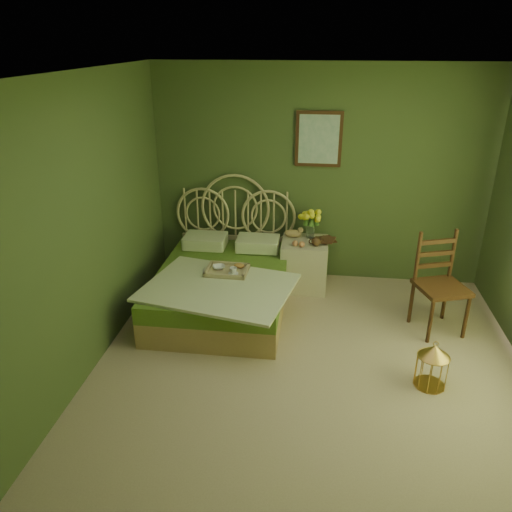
# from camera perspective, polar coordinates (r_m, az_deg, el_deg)

# --- Properties ---
(floor) EXTENTS (4.50, 4.50, 0.00)m
(floor) POSITION_cam_1_polar(r_m,az_deg,el_deg) (4.63, 6.05, -14.21)
(floor) COLOR tan
(floor) RESTS_ON ground
(ceiling) EXTENTS (4.50, 4.50, 0.00)m
(ceiling) POSITION_cam_1_polar(r_m,az_deg,el_deg) (3.66, 7.88, 19.84)
(ceiling) COLOR silver
(ceiling) RESTS_ON wall_back
(wall_back) EXTENTS (4.00, 0.00, 4.00)m
(wall_back) POSITION_cam_1_polar(r_m,az_deg,el_deg) (6.10, 7.27, 8.99)
(wall_back) COLOR #42552D
(wall_back) RESTS_ON floor
(wall_left) EXTENTS (0.00, 4.50, 4.50)m
(wall_left) POSITION_cam_1_polar(r_m,az_deg,el_deg) (4.44, -19.90, 2.03)
(wall_left) COLOR #42552D
(wall_left) RESTS_ON floor
(wall_art) EXTENTS (0.54, 0.04, 0.64)m
(wall_art) POSITION_cam_1_polar(r_m,az_deg,el_deg) (5.98, 7.18, 13.11)
(wall_art) COLOR #39240F
(wall_art) RESTS_ON wall_back
(bed) EXTENTS (1.66, 2.10, 1.30)m
(bed) POSITION_cam_1_polar(r_m,az_deg,el_deg) (5.66, -3.79, -3.08)
(bed) COLOR tan
(bed) RESTS_ON floor
(nightstand) EXTENTS (0.55, 0.55, 1.03)m
(nightstand) POSITION_cam_1_polar(r_m,az_deg,el_deg) (6.08, 5.59, -0.34)
(nightstand) COLOR beige
(nightstand) RESTS_ON floor
(chair) EXTENTS (0.59, 0.59, 1.05)m
(chair) POSITION_cam_1_polar(r_m,az_deg,el_deg) (5.47, 20.40, -2.23)
(chair) COLOR #39240F
(chair) RESTS_ON floor
(birdcage) EXTENTS (0.27, 0.27, 0.41)m
(birdcage) POSITION_cam_1_polar(r_m,az_deg,el_deg) (4.72, 19.48, -11.78)
(birdcage) COLOR #B28239
(birdcage) RESTS_ON floor
(book_lower) EXTENTS (0.25, 0.28, 0.02)m
(book_lower) POSITION_cam_1_polar(r_m,az_deg,el_deg) (5.99, 7.36, 1.76)
(book_lower) COLOR #381E0F
(book_lower) RESTS_ON nightstand
(book_upper) EXTENTS (0.22, 0.26, 0.02)m
(book_upper) POSITION_cam_1_polar(r_m,az_deg,el_deg) (5.99, 7.37, 1.94)
(book_upper) COLOR #472819
(book_upper) RESTS_ON nightstand
(cereal_bowl) EXTENTS (0.17, 0.17, 0.03)m
(cereal_bowl) POSITION_cam_1_polar(r_m,az_deg,el_deg) (5.49, -4.26, -1.29)
(cereal_bowl) COLOR white
(cereal_bowl) RESTS_ON bed
(coffee_cup) EXTENTS (0.08, 0.08, 0.07)m
(coffee_cup) POSITION_cam_1_polar(r_m,az_deg,el_deg) (5.35, -2.61, -1.70)
(coffee_cup) COLOR white
(coffee_cup) RESTS_ON bed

